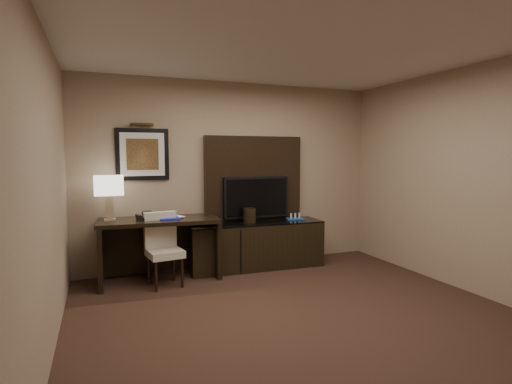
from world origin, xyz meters
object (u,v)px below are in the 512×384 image
desk_chair (165,253)px  minibar_tray (295,217)px  table_lamp (109,199)px  ice_bucket (250,215)px  desk_phone (145,216)px  tv (256,197)px  credenza (256,245)px  desk (160,250)px

desk_chair → minibar_tray: (2.00, 0.35, 0.29)m
desk_chair → table_lamp: 0.99m
ice_bucket → minibar_tray: bearing=0.1°
desk_phone → ice_bucket: size_ratio=0.91×
tv → table_lamp: 2.05m
credenza → desk: bearing=-174.1°
desk → minibar_tray: size_ratio=5.96×
desk → desk_chair: 0.27m
desk_chair → table_lamp: (-0.63, 0.38, 0.67)m
table_lamp → credenza: bearing=-0.8°
desk → minibar_tray: desk is taller
desk_phone → minibar_tray: 2.21m
minibar_tray → table_lamp: bearing=179.4°
table_lamp → desk_phone: bearing=-21.1°
table_lamp → ice_bucket: bearing=-0.9°
tv → ice_bucket: tv is taller
desk_chair → table_lamp: bearing=140.3°
desk → tv: 1.59m
desk → credenza: desk is taller
credenza → desk_chair: desk_chair is taller
desk → tv: bearing=13.7°
desk → table_lamp: 0.92m
ice_bucket → minibar_tray: ice_bucket is taller
desk_chair → desk_phone: 0.53m
tv → ice_bucket: bearing=-137.8°
tv → table_lamp: bearing=-176.8°
minibar_tray → desk_chair: bearing=-170.0°
tv → ice_bucket: (-0.16, -0.14, -0.24)m
desk → desk_phone: (-0.18, -0.05, 0.45)m
desk → desk_phone: size_ratio=7.95×
credenza → table_lamp: size_ratio=3.50×
credenza → ice_bucket: 0.45m
table_lamp → minibar_tray: 2.65m
desk_chair → desk: bearing=87.7°
tv → desk_chair: 1.62m
credenza → ice_bucket: ice_bucket is taller
tv → minibar_tray: tv is taller
desk_chair → minibar_tray: size_ratio=3.35×
credenza → minibar_tray: (0.63, -0.00, 0.38)m
credenza → desk_chair: 1.41m
table_lamp → desk: bearing=-10.7°
desk → tv: (1.45, 0.23, 0.61)m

